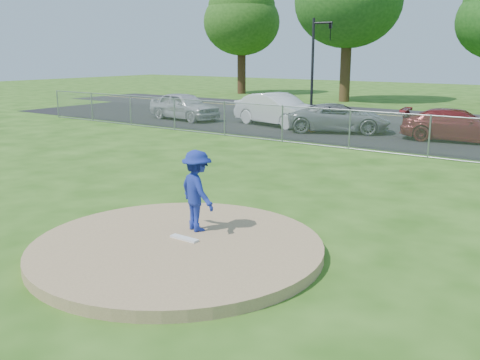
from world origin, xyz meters
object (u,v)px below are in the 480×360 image
at_px(tree_far_left, 242,12).
at_px(parked_car_gray, 339,118).
at_px(pitcher, 197,191).
at_px(parked_car_white, 278,110).
at_px(traffic_signal_left, 316,57).
at_px(parked_car_silver, 184,106).
at_px(traffic_cone, 311,125).
at_px(parked_car_darkred, 458,125).

relative_size(tree_far_left, parked_car_gray, 2.29).
relative_size(pitcher, parked_car_white, 0.33).
bearing_deg(tree_far_left, parked_car_white, -49.84).
bearing_deg(parked_car_white, traffic_signal_left, 22.92).
distance_m(traffic_signal_left, pitcher, 23.02).
relative_size(pitcher, parked_car_silver, 0.36).
xyz_separation_m(tree_far_left, parked_car_gray, (17.67, -17.01, -6.40)).
relative_size(traffic_signal_left, parked_car_gray, 1.19).
height_order(parked_car_silver, parked_car_white, parked_car_white).
xyz_separation_m(traffic_cone, parked_car_silver, (-7.90, 0.06, 0.42)).
bearing_deg(traffic_signal_left, pitcher, -67.92).
xyz_separation_m(traffic_signal_left, parked_car_white, (0.94, -5.81, -2.55)).
relative_size(traffic_signal_left, parked_car_silver, 1.27).
bearing_deg(traffic_cone, tree_far_left, 133.08).
distance_m(pitcher, parked_car_silver, 19.62).
distance_m(pitcher, traffic_cone, 15.44).
bearing_deg(pitcher, traffic_signal_left, -45.77).
distance_m(tree_far_left, parked_car_darkred, 29.00).
bearing_deg(parked_car_gray, parked_car_white, 63.53).
distance_m(tree_far_left, pitcher, 39.40).
bearing_deg(traffic_signal_left, parked_car_white, -80.77).
relative_size(tree_far_left, parked_car_darkred, 2.35).
xyz_separation_m(parked_car_gray, parked_car_darkred, (5.21, 0.37, 0.01)).
height_order(parked_car_silver, parked_car_darkred, parked_car_silver).
height_order(pitcher, parked_car_darkred, pitcher).
bearing_deg(parked_car_white, traffic_cone, -97.34).
height_order(tree_far_left, parked_car_darkred, tree_far_left).
bearing_deg(parked_car_silver, parked_car_gray, -79.27).
xyz_separation_m(tree_far_left, pitcher, (21.85, -32.22, -6.06)).
bearing_deg(tree_far_left, parked_car_silver, -63.84).
xyz_separation_m(traffic_signal_left, parked_car_darkred, (9.64, -5.64, -2.69)).
height_order(pitcher, parked_car_white, pitcher).
relative_size(parked_car_gray, parked_car_darkred, 1.02).
height_order(traffic_cone, parked_car_silver, parked_car_silver).
height_order(tree_far_left, parked_car_white, tree_far_left).
relative_size(tree_far_left, parked_car_white, 2.19).
bearing_deg(pitcher, parked_car_darkred, -71.63).
relative_size(traffic_signal_left, traffic_cone, 8.55).
relative_size(traffic_cone, parked_car_darkred, 0.14).
height_order(traffic_signal_left, parked_car_gray, traffic_signal_left).
bearing_deg(pitcher, traffic_cone, -47.87).
relative_size(tree_far_left, traffic_signal_left, 1.92).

